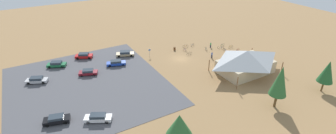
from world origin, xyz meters
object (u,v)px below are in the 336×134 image
at_px(bicycle_yellow_lone_east, 231,47).
at_px(bicycle_red_near_sign, 238,50).
at_px(bicycle_blue_yard_left, 225,50).
at_px(car_black_aisle_side, 57,119).
at_px(bicycle_orange_yard_front, 185,46).
at_px(car_tan_mid_lot, 125,54).
at_px(bicycle_green_front_row, 222,45).
at_px(car_blue_second_row, 116,63).
at_px(visitor_near_lot, 211,45).
at_px(pine_far_west, 327,72).
at_px(bicycle_black_edge_north, 189,53).
at_px(bike_pavilion, 246,61).
at_px(trash_bin, 175,49).
at_px(pine_center, 179,125).
at_px(bicycle_teal_edge_south, 206,49).
at_px(car_red_inner_stall, 84,56).
at_px(car_maroon_by_curb, 88,72).
at_px(bicycle_white_back_row, 192,45).
at_px(bicycle_purple_mid_cluster, 185,50).
at_px(car_silver_back_corner, 37,80).
at_px(bicycle_silver_yard_center, 220,48).
at_px(car_white_near_entry, 98,118).
at_px(car_green_end_stall, 57,64).
at_px(pine_midwest, 280,81).
at_px(lot_sign, 150,52).

height_order(bicycle_yellow_lone_east, bicycle_red_near_sign, bicycle_yellow_lone_east).
height_order(bicycle_blue_yard_left, car_black_aisle_side, car_black_aisle_side).
distance_m(bicycle_orange_yard_front, car_tan_mid_lot, 17.63).
bearing_deg(bicycle_green_front_row, car_blue_second_row, -6.61).
distance_m(bicycle_red_near_sign, bicycle_orange_yard_front, 14.78).
relative_size(bicycle_blue_yard_left, visitor_near_lot, 1.01).
xyz_separation_m(pine_far_west, bicycle_black_edge_north, (13.74, -28.84, -4.24)).
distance_m(bike_pavilion, bicycle_black_edge_north, 16.07).
height_order(trash_bin, pine_center, pine_center).
height_order(bicycle_teal_edge_south, car_blue_second_row, car_blue_second_row).
distance_m(car_red_inner_stall, car_maroon_by_curb, 9.65).
relative_size(bicycle_yellow_lone_east, car_blue_second_row, 0.34).
relative_size(pine_far_west, bicycle_white_back_row, 4.43).
bearing_deg(car_black_aisle_side, bicycle_red_near_sign, -171.70).
relative_size(bicycle_purple_mid_cluster, car_silver_back_corner, 0.35).
xyz_separation_m(car_blue_second_row, visitor_near_lot, (-27.59, 2.75, 0.15)).
xyz_separation_m(bike_pavilion, bicycle_yellow_lone_east, (-7.06, -12.55, -2.65)).
height_order(car_blue_second_row, car_silver_back_corner, car_silver_back_corner).
bearing_deg(trash_bin, car_red_inner_stall, -17.42).
bearing_deg(bicycle_white_back_row, bicycle_orange_yard_front, -5.26).
relative_size(bicycle_silver_yard_center, car_white_near_entry, 0.30).
bearing_deg(bicycle_blue_yard_left, bicycle_teal_edge_south, -34.17).
xyz_separation_m(bicycle_orange_yard_front, bicycle_silver_yard_center, (-8.06, 5.97, -0.03)).
distance_m(pine_far_west, car_black_aisle_side, 52.47).
bearing_deg(bicycle_yellow_lone_east, trash_bin, -24.62).
xyz_separation_m(bicycle_purple_mid_cluster, car_white_near_entry, (29.81, 17.78, 0.36)).
bearing_deg(pine_far_west, pine_center, -1.88).
bearing_deg(car_green_end_stall, car_black_aisle_side, 81.46).
bearing_deg(bicycle_green_front_row, car_maroon_by_curb, -3.38).
bearing_deg(pine_midwest, lot_sign, -71.65).
xyz_separation_m(bicycle_orange_yard_front, car_silver_back_corner, (39.37, 0.36, 0.34)).
bearing_deg(trash_bin, car_maroon_by_curb, 5.01).
height_order(lot_sign, car_tan_mid_lot, lot_sign).
bearing_deg(bicycle_black_edge_north, car_black_aisle_side, 18.53).
bearing_deg(pine_far_west, trash_bin, -64.99).
xyz_separation_m(bicycle_red_near_sign, car_tan_mid_lot, (28.52, -12.79, 0.38)).
distance_m(bike_pavilion, bicycle_yellow_lone_east, 14.64).
bearing_deg(pine_center, pine_midwest, -179.78).
relative_size(trash_bin, car_tan_mid_lot, 0.18).
bearing_deg(car_black_aisle_side, bicycle_yellow_lone_east, -168.59).
distance_m(bicycle_yellow_lone_east, bicycle_red_near_sign, 2.71).
bearing_deg(bicycle_red_near_sign, pine_midwest, 61.61).
bearing_deg(bicycle_purple_mid_cluster, bicycle_silver_yard_center, 158.52).
distance_m(car_tan_mid_lot, car_black_aisle_side, 28.50).
height_order(bicycle_blue_yard_left, bicycle_black_edge_north, bicycle_black_edge_north).
bearing_deg(bicycle_teal_edge_south, visitor_near_lot, -155.94).
bearing_deg(bike_pavilion, lot_sign, -50.54).
xyz_separation_m(pine_midwest, bicycle_teal_edge_south, (-4.95, -27.61, -5.23)).
height_order(bicycle_purple_mid_cluster, car_tan_mid_lot, car_tan_mid_lot).
bearing_deg(car_white_near_entry, car_black_aisle_side, -26.27).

